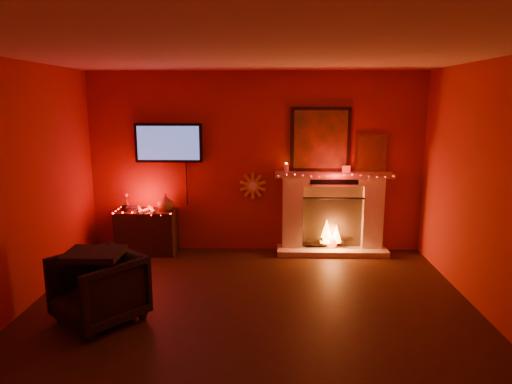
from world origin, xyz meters
TOP-DOWN VIEW (x-y plane):
  - room at (0.00, 0.00)m, footprint 5.00×5.00m
  - fireplace at (1.14, 2.39)m, footprint 1.72×0.40m
  - tv at (-1.30, 2.45)m, footprint 1.00×0.07m
  - sunburst_clock at (-0.05, 2.48)m, footprint 0.40×0.03m
  - console_table at (-1.63, 2.26)m, footprint 0.87×0.51m
  - armchair at (-1.58, 0.09)m, footprint 1.10×1.10m

SIDE VIEW (x-z plane):
  - armchair at x=-1.58m, z-range 0.00..0.72m
  - console_table at x=-1.63m, z-range -0.09..0.82m
  - fireplace at x=1.14m, z-range -0.37..1.81m
  - sunburst_clock at x=-0.05m, z-range 0.80..1.20m
  - room at x=0.00m, z-range -1.15..3.85m
  - tv at x=-1.30m, z-range 1.03..2.27m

